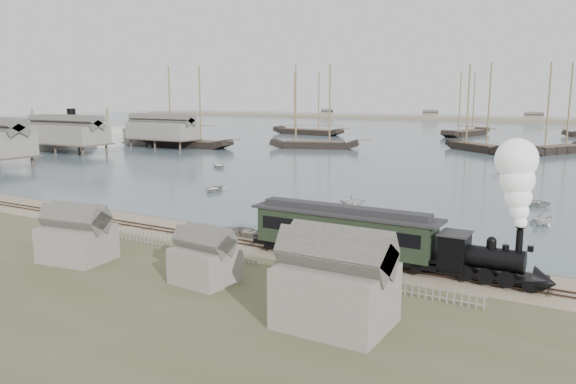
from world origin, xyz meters
The scene contains 27 objects.
ground centered at (0.00, 0.00, 0.00)m, with size 600.00×600.00×0.00m, color tan.
harbor_water centered at (0.00, 170.00, 0.03)m, with size 600.00×336.00×0.06m, color #485867.
rail_track centered at (0.00, -2.00, 0.04)m, with size 120.00×1.80×0.16m.
picket_fence_west centered at (-6.50, -7.00, 0.00)m, with size 19.00×0.10×1.20m, color slate, non-canonical shape.
picket_fence_east centered at (12.50, -7.50, 0.00)m, with size 15.00×0.10×1.20m, color slate, non-canonical shape.
shed_left centered at (-10.00, -13.00, 0.00)m, with size 5.00×4.00×4.10m, color slate, non-canonical shape.
shed_mid centered at (2.00, -12.00, 0.00)m, with size 4.00×3.50×3.60m, color slate, non-canonical shape.
shed_right centered at (13.00, -14.00, 0.00)m, with size 6.00×5.00×5.10m, color slate, non-canonical shape.
western_wharf centered at (-76.00, 40.00, 4.06)m, with size 36.00×56.00×8.00m, color slate, non-canonical shape.
far_spit centered at (0.00, 250.00, 0.00)m, with size 500.00×20.00×1.80m, color tan.
locomotive centered at (20.08, -2.00, 4.48)m, with size 7.80×2.91×9.73m.
passenger_coach centered at (7.89, -2.00, 2.37)m, with size 15.54×3.00×3.77m.
beached_dinghy centered at (-3.07, 0.50, 0.37)m, with size 3.57×2.55×0.74m, color silver.
steamship centered at (-89.00, 50.02, 4.84)m, with size 43.69×7.28×9.56m, color silver, non-canonical shape.
rowboat_0 centered at (-20.56, 17.74, 0.48)m, with size 4.04×2.89×0.84m, color silver.
rowboat_1 centered at (-0.04, 17.48, 0.84)m, with size 2.98×2.57×1.57m, color silver.
rowboat_2 centered at (11.08, 10.02, 0.72)m, with size 3.41×1.28×1.32m, color silver.
rowboat_3 centered at (17.88, 28.87, 0.49)m, with size 4.17×2.98×0.86m, color silver.
rowboat_4 centered at (20.10, 18.59, 0.80)m, with size 2.81×2.42×1.48m, color silver.
rowboat_6 centered at (-35.59, 38.45, 0.49)m, with size 4.19×2.99×0.87m, color silver.
rowboat_7 centered at (10.51, 51.77, 0.80)m, with size 2.80×2.41×1.47m, color silver.
schooner_0 centered at (-66.29, 65.77, 10.06)m, with size 24.86×5.74×20.00m, color black, non-canonical shape.
schooner_1 centered at (-37.53, 78.71, 10.06)m, with size 21.32×4.92×20.00m, color black, non-canonical shape.
schooner_2 centered at (-2.07, 91.96, 10.06)m, with size 20.02×4.62×20.00m, color black, non-canonical shape.
schooner_3 centered at (14.27, 95.65, 10.06)m, with size 19.41×4.48×20.00m, color black, non-canonical shape.
schooner_6 centered at (-61.84, 119.96, 10.06)m, with size 25.26×5.83×20.00m, color black, non-canonical shape.
schooner_7 centered at (-15.78, 139.85, 10.06)m, with size 23.87×5.51×20.00m, color black, non-canonical shape.
Camera 1 is at (26.02, -41.35, 12.95)m, focal length 35.00 mm.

